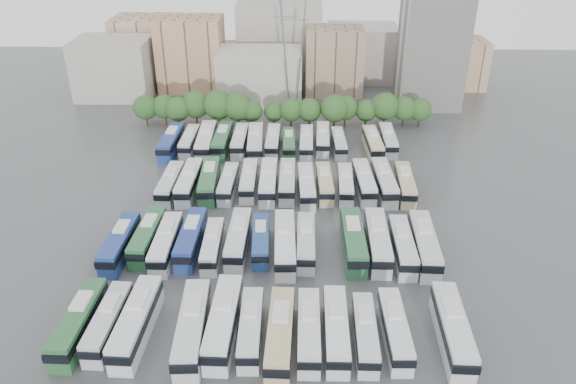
{
  "coord_description": "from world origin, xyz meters",
  "views": [
    {
      "loc": [
        3.81,
        -72.49,
        46.05
      ],
      "look_at": [
        1.94,
        6.56,
        3.0
      ],
      "focal_mm": 35.0,
      "sensor_mm": 36.0,
      "label": 1
    }
  ],
  "objects_px": {
    "bus_r2_s1": "(170,183)",
    "bus_r3_s7": "(289,143)",
    "bus_r0_s13": "(453,329)",
    "bus_r1_s12": "(403,246)",
    "bus_r0_s10": "(365,333)",
    "bus_r1_s0": "(120,243)",
    "bus_r3_s0": "(171,142)",
    "bus_r0_s1": "(108,322)",
    "bus_r3_s13": "(388,140)",
    "apartment_tower": "(432,50)",
    "bus_r1_s1": "(148,236)",
    "bus_r2_s7": "(287,181)",
    "bus_r0_s7": "(280,334)",
    "bus_r0_s9": "(336,329)",
    "bus_r2_s9": "(325,183)",
    "bus_r1_s13": "(424,244)",
    "bus_r1_s7": "(285,243)",
    "bus_r2_s5": "(249,180)",
    "bus_r3_s1": "(189,141)",
    "bus_r3_s8": "(306,142)",
    "bus_r3_s3": "(222,140)",
    "bus_r3_s5": "(255,142)",
    "bus_r0_s6": "(251,328)",
    "bus_r1_s6": "(261,240)",
    "bus_r1_s3": "(191,238)",
    "bus_r2_s2": "(189,182)",
    "bus_r0_s11": "(395,329)",
    "bus_r0_s4": "(192,327)",
    "bus_r3_s12": "(373,143)",
    "bus_r1_s8": "(306,242)",
    "bus_r2_s3": "(209,180)",
    "bus_r1_s11": "(378,241)",
    "bus_r1_s4": "(212,245)",
    "bus_r2_s10": "(345,184)",
    "bus_r1_s5": "(238,238)",
    "bus_r3_s9": "(323,139)",
    "bus_r2_s11": "(364,181)",
    "bus_r0_s2": "(137,322)",
    "bus_r0_s0": "(79,322)",
    "bus_r2_s12": "(384,182)",
    "bus_r2_s13": "(405,184)",
    "bus_r3_s2": "(206,141)"
  },
  "relations": [
    {
      "from": "bus_r0_s6",
      "to": "bus_r3_s0",
      "type": "distance_m",
      "value": 56.07
    },
    {
      "from": "bus_r2_s1",
      "to": "bus_r3_s13",
      "type": "height_order",
      "value": "bus_r2_s1"
    },
    {
      "from": "bus_r2_s7",
      "to": "bus_r1_s12",
      "type": "bearing_deg",
      "value": -49.41
    },
    {
      "from": "bus_r2_s10",
      "to": "bus_r1_s5",
      "type": "bearing_deg",
      "value": -131.51
    },
    {
      "from": "bus_r1_s4",
      "to": "bus_r2_s7",
      "type": "distance_m",
      "value": 22.08
    },
    {
      "from": "bus_r0_s4",
      "to": "bus_r3_s12",
      "type": "relative_size",
      "value": 1.12
    },
    {
      "from": "bus_r1_s12",
      "to": "bus_r2_s5",
      "type": "distance_m",
      "value": 30.47
    },
    {
      "from": "bus_r1_s0",
      "to": "bus_r3_s0",
      "type": "distance_m",
      "value": 35.58
    },
    {
      "from": "apartment_tower",
      "to": "bus_r0_s11",
      "type": "xyz_separation_m",
      "value": [
        -19.15,
        -81.61,
        -11.21
      ]
    },
    {
      "from": "bus_r2_s3",
      "to": "bus_r1_s11",
      "type": "bearing_deg",
      "value": -37.2
    },
    {
      "from": "bus_r2_s9",
      "to": "bus_r3_s9",
      "type": "relative_size",
      "value": 0.96
    },
    {
      "from": "bus_r2_s3",
      "to": "bus_r2_s9",
      "type": "bearing_deg",
      "value": -3.03
    },
    {
      "from": "bus_r0_s0",
      "to": "bus_r3_s3",
      "type": "distance_m",
      "value": 53.98
    },
    {
      "from": "bus_r2_s11",
      "to": "bus_r3_s5",
      "type": "relative_size",
      "value": 0.93
    },
    {
      "from": "apartment_tower",
      "to": "bus_r1_s1",
      "type": "xyz_separation_m",
      "value": [
        -52.02,
        -63.13,
        -11.11
      ]
    },
    {
      "from": "bus_r0_s10",
      "to": "bus_r2_s10",
      "type": "relative_size",
      "value": 1.0
    },
    {
      "from": "bus_r0_s6",
      "to": "bus_r0_s9",
      "type": "relative_size",
      "value": 0.94
    },
    {
      "from": "bus_r1_s5",
      "to": "bus_r2_s2",
      "type": "xyz_separation_m",
      "value": [
        -10.16,
        17.35,
        0.02
      ]
    },
    {
      "from": "bus_r0_s10",
      "to": "bus_r0_s13",
      "type": "bearing_deg",
      "value": 3.83
    },
    {
      "from": "bus_r1_s7",
      "to": "bus_r2_s5",
      "type": "relative_size",
      "value": 1.15
    },
    {
      "from": "bus_r0_s13",
      "to": "bus_r1_s12",
      "type": "xyz_separation_m",
      "value": [
        -3.0,
        16.94,
        -0.17
      ]
    },
    {
      "from": "bus_r0_s2",
      "to": "bus_r2_s11",
      "type": "bearing_deg",
      "value": 52.7
    },
    {
      "from": "bus_r1_s5",
      "to": "bus_r2_s12",
      "type": "relative_size",
      "value": 0.96
    },
    {
      "from": "bus_r1_s6",
      "to": "bus_r3_s13",
      "type": "bearing_deg",
      "value": 54.79
    },
    {
      "from": "bus_r2_s9",
      "to": "bus_r3_s5",
      "type": "relative_size",
      "value": 0.85
    },
    {
      "from": "bus_r2_s9",
      "to": "bus_r3_s2",
      "type": "height_order",
      "value": "bus_r3_s2"
    },
    {
      "from": "bus_r1_s0",
      "to": "bus_r2_s1",
      "type": "distance_m",
      "value": 18.55
    },
    {
      "from": "bus_r0_s9",
      "to": "bus_r1_s7",
      "type": "relative_size",
      "value": 0.91
    },
    {
      "from": "bus_r2_s1",
      "to": "bus_r3_s7",
      "type": "distance_m",
      "value": 26.65
    },
    {
      "from": "bus_r1_s3",
      "to": "bus_r2_s2",
      "type": "height_order",
      "value": "bus_r2_s2"
    },
    {
      "from": "bus_r3_s1",
      "to": "bus_r3_s8",
      "type": "bearing_deg",
      "value": -0.03
    },
    {
      "from": "bus_r0_s1",
      "to": "bus_r3_s13",
      "type": "xyz_separation_m",
      "value": [
        39.53,
        54.15,
        0.03
      ]
    },
    {
      "from": "bus_r1_s3",
      "to": "bus_r3_s7",
      "type": "height_order",
      "value": "bus_r1_s3"
    },
    {
      "from": "bus_r0_s2",
      "to": "bus_r2_s9",
      "type": "bearing_deg",
      "value": 59.39
    },
    {
      "from": "bus_r0_s13",
      "to": "bus_r2_s1",
      "type": "height_order",
      "value": "bus_r0_s13"
    },
    {
      "from": "bus_r0_s9",
      "to": "bus_r2_s9",
      "type": "xyz_separation_m",
      "value": [
        -0.08,
        36.07,
        -0.14
      ]
    },
    {
      "from": "apartment_tower",
      "to": "bus_r3_s1",
      "type": "distance_m",
      "value": 60.46
    },
    {
      "from": "bus_r0_s0",
      "to": "bus_r2_s2",
      "type": "bearing_deg",
      "value": 81.13
    },
    {
      "from": "bus_r2_s11",
      "to": "bus_r3_s2",
      "type": "xyz_separation_m",
      "value": [
        -29.58,
        16.38,
        0.2
      ]
    },
    {
      "from": "bus_r0_s9",
      "to": "bus_r1_s7",
      "type": "xyz_separation_m",
      "value": [
        -6.32,
        17.1,
        0.18
      ]
    },
    {
      "from": "bus_r1_s13",
      "to": "bus_r2_s1",
      "type": "height_order",
      "value": "bus_r1_s13"
    },
    {
      "from": "bus_r1_s12",
      "to": "bus_r2_s13",
      "type": "relative_size",
      "value": 1.02
    },
    {
      "from": "bus_r1_s7",
      "to": "bus_r1_s8",
      "type": "xyz_separation_m",
      "value": [
        2.97,
        0.78,
        -0.24
      ]
    },
    {
      "from": "bus_r0_s9",
      "to": "bus_r1_s6",
      "type": "xyz_separation_m",
      "value": [
        -9.81,
        18.37,
        -0.2
      ]
    },
    {
      "from": "bus_r3_s3",
      "to": "bus_r3_s5",
      "type": "relative_size",
      "value": 0.96
    },
    {
      "from": "bus_r2_s7",
      "to": "bus_r0_s7",
      "type": "bearing_deg",
      "value": -89.86
    },
    {
      "from": "bus_r0_s1",
      "to": "bus_r2_s3",
      "type": "height_order",
      "value": "bus_r2_s3"
    },
    {
      "from": "bus_r2_s3",
      "to": "bus_r3_s13",
      "type": "relative_size",
      "value": 1.1
    },
    {
      "from": "bus_r1_s1",
      "to": "apartment_tower",
      "type": "bearing_deg",
      "value": 52.27
    },
    {
      "from": "apartment_tower",
      "to": "bus_r3_s13",
      "type": "relative_size",
      "value": 2.18
    }
  ]
}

